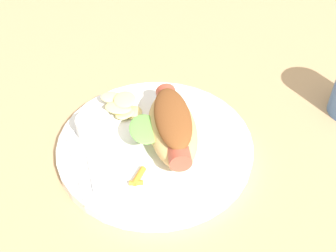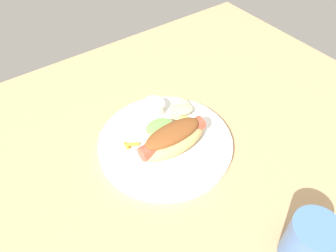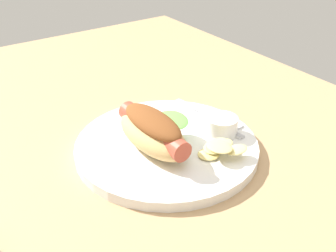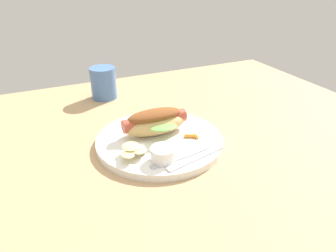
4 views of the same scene
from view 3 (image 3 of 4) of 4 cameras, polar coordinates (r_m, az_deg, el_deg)
ground_plane at (r=65.74cm, az=-3.41°, el=-3.64°), size 120.00×90.00×1.80cm
plate at (r=63.94cm, az=-0.20°, el=-2.84°), size 28.25×28.25×1.60cm
hot_dog at (r=60.76cm, az=-2.15°, el=-0.67°), size 14.96×9.78×5.72cm
sauce_ramekin at (r=65.46cm, az=7.47°, el=0.05°), size 5.00×5.00×2.88cm
fork at (r=69.41cm, az=5.18°, el=0.93°), size 15.33×3.25×0.40cm
knife at (r=71.33cm, az=5.42°, el=1.77°), size 14.14×4.57×0.36cm
chips_pile at (r=60.37cm, az=7.08°, el=-3.11°), size 6.57×6.42×2.31cm
carrot_garnish at (r=69.48cm, az=-1.32°, el=1.27°), size 2.98×2.44×0.84cm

